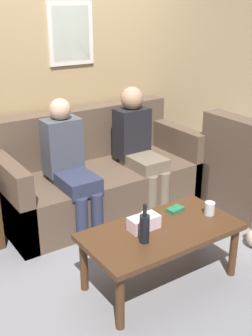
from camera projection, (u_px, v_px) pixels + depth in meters
name	position (u px, v px, depth m)	size (l,w,h in m)	color
ground_plane	(128.00, 228.00, 3.98)	(16.00, 16.00, 0.00)	gray
wall_back	(71.00, 74.00, 4.30)	(9.00, 0.08, 2.60)	tan
couch_main	(97.00, 177.00, 4.29)	(2.02, 0.94, 0.98)	brown
coffee_table	(161.00, 236.00, 3.09)	(1.16, 0.61, 0.46)	#4C2D19
wine_bottle	(144.00, 228.00, 2.87)	(0.07, 0.07, 0.29)	black
drinking_glass	(210.00, 208.00, 3.26)	(0.08, 0.08, 0.10)	silver
book_stack	(175.00, 209.00, 3.33)	(0.14, 0.10, 0.03)	#237547
tissue_box	(144.00, 222.00, 3.06)	(0.23, 0.12, 0.15)	silver
person_left	(69.00, 162.00, 3.81)	(0.34, 0.65, 1.20)	#2D334C
person_right	(138.00, 143.00, 4.23)	(0.34, 0.62, 1.22)	#756651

